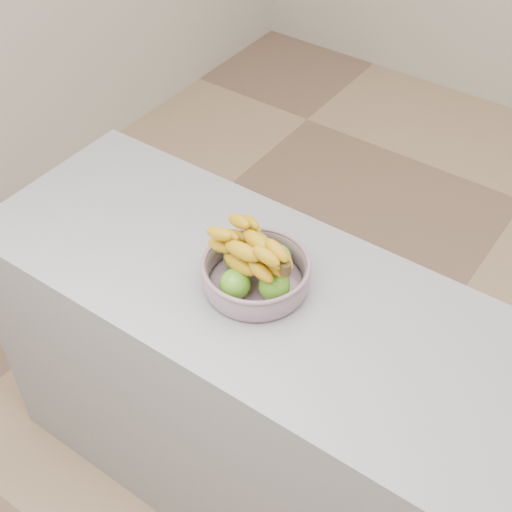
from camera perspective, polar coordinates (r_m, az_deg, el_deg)
The scene contains 3 objects.
ground at distance 2.79m, azimuth 12.13°, elevation -8.88°, with size 4.00×4.00×0.00m, color #A28363.
counter at distance 2.05m, azimuth 5.38°, elevation -13.78°, with size 2.00×0.60×0.90m, color gray.
fruit_bowl at distance 1.73m, azimuth -0.03°, elevation -1.09°, with size 0.27×0.27×0.17m.
Camera 1 is at (0.48, -1.68, 2.17)m, focal length 50.00 mm.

